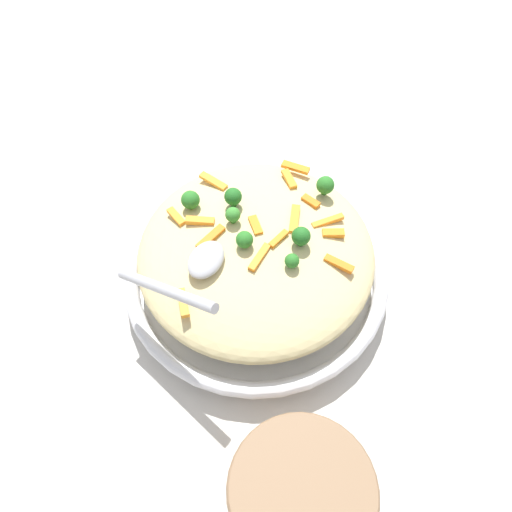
{
  "coord_description": "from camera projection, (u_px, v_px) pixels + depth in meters",
  "views": [
    {
      "loc": [
        -0.32,
        -0.14,
        0.59
      ],
      "look_at": [
        0.0,
        0.0,
        0.06
      ],
      "focal_mm": 34.21,
      "sensor_mm": 36.0,
      "label": 1
    }
  ],
  "objects": [
    {
      "name": "broccoli_floret_4",
      "position": [
        245.0,
        240.0,
        0.58
      ],
      "size": [
        0.02,
        0.02,
        0.03
      ],
      "color": "#296820",
      "rests_on": "pasta_mound"
    },
    {
      "name": "companion_bowl",
      "position": [
        300.0,
        494.0,
        0.5
      ],
      "size": [
        0.15,
        0.15,
        0.09
      ],
      "color": "#8C6B4C",
      "rests_on": "ground_plane"
    },
    {
      "name": "carrot_piece_10",
      "position": [
        328.0,
        221.0,
        0.62
      ],
      "size": [
        0.04,
        0.04,
        0.01
      ],
      "primitive_type": "cube",
      "rotation": [
        0.0,
        0.0,
        5.52
      ],
      "color": "orange",
      "rests_on": "pasta_mound"
    },
    {
      "name": "carrot_piece_7",
      "position": [
        256.0,
        226.0,
        0.61
      ],
      "size": [
        0.03,
        0.03,
        0.01
      ],
      "primitive_type": "cube",
      "rotation": [
        0.0,
        0.0,
        3.88
      ],
      "color": "orange",
      "rests_on": "pasta_mound"
    },
    {
      "name": "carrot_piece_0",
      "position": [
        333.0,
        233.0,
        0.61
      ],
      "size": [
        0.02,
        0.03,
        0.01
      ],
      "primitive_type": "cube",
      "rotation": [
        0.0,
        0.0,
        2.0
      ],
      "color": "orange",
      "rests_on": "pasta_mound"
    },
    {
      "name": "serving_spoon",
      "position": [
        193.0,
        269.0,
        0.56
      ],
      "size": [
        0.11,
        0.14,
        0.07
      ],
      "color": "#B7B7BC",
      "rests_on": "pasta_mound"
    },
    {
      "name": "carrot_piece_13",
      "position": [
        289.0,
        179.0,
        0.66
      ],
      "size": [
        0.03,
        0.03,
        0.01
      ],
      "primitive_type": "cube",
      "rotation": [
        0.0,
        0.0,
        0.76
      ],
      "color": "orange",
      "rests_on": "pasta_mound"
    },
    {
      "name": "carrot_piece_8",
      "position": [
        183.0,
        303.0,
        0.56
      ],
      "size": [
        0.03,
        0.03,
        0.01
      ],
      "primitive_type": "cube",
      "rotation": [
        0.0,
        0.0,
        3.8
      ],
      "color": "orange",
      "rests_on": "pasta_mound"
    },
    {
      "name": "serving_bowl",
      "position": [
        256.0,
        272.0,
        0.67
      ],
      "size": [
        0.36,
        0.36,
        0.05
      ],
      "color": "silver",
      "rests_on": "ground_plane"
    },
    {
      "name": "ground_plane",
      "position": [
        256.0,
        281.0,
        0.69
      ],
      "size": [
        2.4,
        2.4,
        0.0
      ],
      "primitive_type": "plane",
      "color": "beige"
    },
    {
      "name": "carrot_piece_9",
      "position": [
        213.0,
        181.0,
        0.66
      ],
      "size": [
        0.02,
        0.04,
        0.01
      ],
      "primitive_type": "cube",
      "rotation": [
        0.0,
        0.0,
        4.48
      ],
      "color": "orange",
      "rests_on": "pasta_mound"
    },
    {
      "name": "carrot_piece_1",
      "position": [
        311.0,
        201.0,
        0.64
      ],
      "size": [
        0.02,
        0.03,
        0.01
      ],
      "primitive_type": "cube",
      "rotation": [
        0.0,
        0.0,
        4.41
      ],
      "color": "orange",
      "rests_on": "pasta_mound"
    },
    {
      "name": "carrot_piece_2",
      "position": [
        211.0,
        238.0,
        0.6
      ],
      "size": [
        0.04,
        0.02,
        0.01
      ],
      "primitive_type": "cube",
      "rotation": [
        0.0,
        0.0,
        2.85
      ],
      "color": "orange",
      "rests_on": "pasta_mound"
    },
    {
      "name": "carrot_piece_4",
      "position": [
        279.0,
        239.0,
        0.6
      ],
      "size": [
        0.03,
        0.02,
        0.01
      ],
      "primitive_type": "cube",
      "rotation": [
        0.0,
        0.0,
        5.97
      ],
      "color": "orange",
      "rests_on": "pasta_mound"
    },
    {
      "name": "carrot_piece_6",
      "position": [
        176.0,
        217.0,
        0.63
      ],
      "size": [
        0.02,
        0.03,
        0.01
      ],
      "primitive_type": "cube",
      "rotation": [
        0.0,
        0.0,
        4.23
      ],
      "color": "orange",
      "rests_on": "pasta_mound"
    },
    {
      "name": "carrot_piece_14",
      "position": [
        339.0,
        264.0,
        0.59
      ],
      "size": [
        0.01,
        0.04,
        0.01
      ],
      "primitive_type": "cube",
      "rotation": [
        0.0,
        0.0,
        4.59
      ],
      "color": "orange",
      "rests_on": "pasta_mound"
    },
    {
      "name": "broccoli_floret_1",
      "position": [
        233.0,
        197.0,
        0.62
      ],
      "size": [
        0.02,
        0.02,
        0.03
      ],
      "color": "#205B1C",
      "rests_on": "pasta_mound"
    },
    {
      "name": "carrot_piece_3",
      "position": [
        296.0,
        167.0,
        0.67
      ],
      "size": [
        0.01,
        0.04,
        0.01
      ],
      "primitive_type": "cube",
      "rotation": [
        0.0,
        0.0,
        1.59
      ],
      "color": "orange",
      "rests_on": "pasta_mound"
    },
    {
      "name": "broccoli_floret_6",
      "position": [
        325.0,
        185.0,
        0.64
      ],
      "size": [
        0.02,
        0.02,
        0.03
      ],
      "color": "#296820",
      "rests_on": "pasta_mound"
    },
    {
      "name": "carrot_piece_5",
      "position": [
        259.0,
        258.0,
        0.58
      ],
      "size": [
        0.04,
        0.01,
        0.01
      ],
      "primitive_type": "cube",
      "rotation": [
        0.0,
        0.0,
        6.19
      ],
      "color": "orange",
      "rests_on": "pasta_mound"
    },
    {
      "name": "carrot_piece_11",
      "position": [
        200.0,
        221.0,
        0.62
      ],
      "size": [
        0.02,
        0.04,
        0.01
      ],
      "primitive_type": "cube",
      "rotation": [
        0.0,
        0.0,
        5.05
      ],
      "color": "orange",
      "rests_on": "pasta_mound"
    },
    {
      "name": "pasta_mound",
      "position": [
        256.0,
        252.0,
        0.63
      ],
      "size": [
        0.31,
        0.31,
        0.07
      ],
      "primitive_type": "ellipsoid",
      "color": "#DBC689",
      "rests_on": "serving_bowl"
    },
    {
      "name": "broccoli_floret_3",
      "position": [
        190.0,
        200.0,
        0.63
      ],
      "size": [
        0.02,
        0.02,
        0.03
      ],
      "color": "#296820",
      "rests_on": "pasta_mound"
    },
    {
      "name": "carrot_piece_12",
      "position": [
        294.0,
        219.0,
        0.62
      ],
      "size": [
        0.04,
        0.02,
        0.01
      ],
      "primitive_type": "cube",
      "rotation": [
        0.0,
        0.0,
        0.28
      ],
      "color": "orange",
      "rests_on": "pasta_mound"
    },
    {
      "name": "broccoli_floret_0",
      "position": [
        292.0,
        261.0,
        0.57
      ],
      "size": [
        0.02,
        0.02,
        0.02
      ],
      "color": "#296820",
      "rests_on": "pasta_mound"
    },
    {
      "name": "broccoli_floret_2",
      "position": [
        233.0,
        215.0,
        0.6
      ],
      "size": [
        0.02,
        0.02,
        0.02
      ],
      "color": "#377928",
      "rests_on": "pasta_mound"
    },
    {
      "name": "broccoli_floret_5",
      "position": [
        301.0,
        236.0,
        0.59
      ],
      "size": [
        0.02,
        0.02,
        0.03
      ],
      "color": "#205B1C",
      "rests_on": "pasta_mound"
    }
  ]
}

